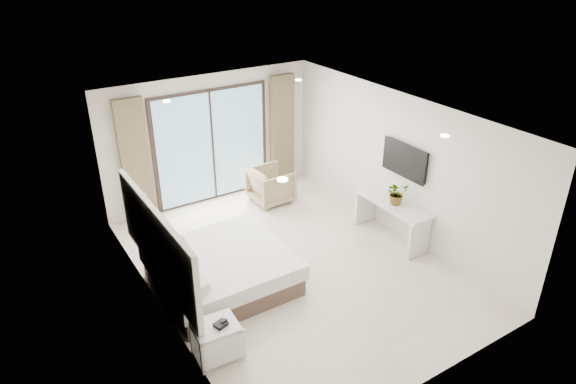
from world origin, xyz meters
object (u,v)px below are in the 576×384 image
Objects in this scene: nightstand at (216,341)px; bed at (221,270)px; console_desk at (392,212)px; armchair at (271,184)px.

bed is at bearing 66.22° from nightstand.
console_desk reaches higher than bed.
bed is 1.58m from nightstand.
nightstand is 4.20m from console_desk.
armchair is at bearing 113.94° from console_desk.
bed is at bearing 173.86° from console_desk.
nightstand is (-0.74, -1.40, -0.03)m from bed.
console_desk is 1.95× the size of armchair.
bed is 2.49× the size of armchair.
armchair is at bearing 43.97° from bed.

